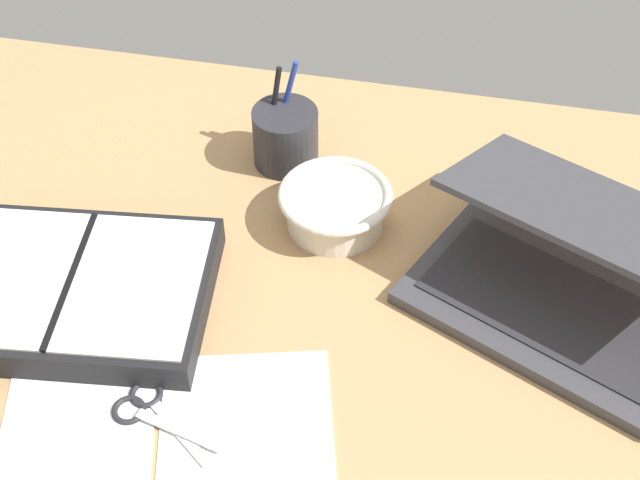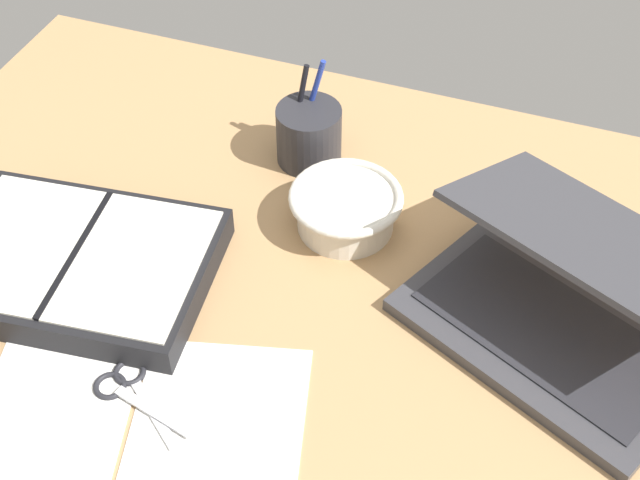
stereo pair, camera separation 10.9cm
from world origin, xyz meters
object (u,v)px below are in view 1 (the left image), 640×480
object	(u,v)px
bowl	(335,206)
planner	(74,290)
scissors	(148,410)
pen_cup	(285,136)
laptop	(566,276)

from	to	relation	value
bowl	planner	world-z (taller)	bowl
planner	scissors	xyz separation A→B (cm)	(14.15, -13.61, -1.87)
bowl	planner	distance (cm)	35.32
pen_cup	laptop	bearing A→B (deg)	-26.26
bowl	scissors	distance (cm)	37.03
pen_cup	planner	world-z (taller)	pen_cup
laptop	planner	bearing A→B (deg)	-143.42
pen_cup	scissors	distance (cm)	45.89
bowl	scissors	size ratio (longest dim) A/B	1.12
pen_cup	planner	size ratio (longest dim) A/B	0.43
laptop	planner	size ratio (longest dim) A/B	1.19
laptop	bowl	bearing A→B (deg)	-169.98
planner	scissors	distance (cm)	19.72
bowl	scissors	world-z (taller)	bowl
scissors	bowl	bearing A→B (deg)	91.96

